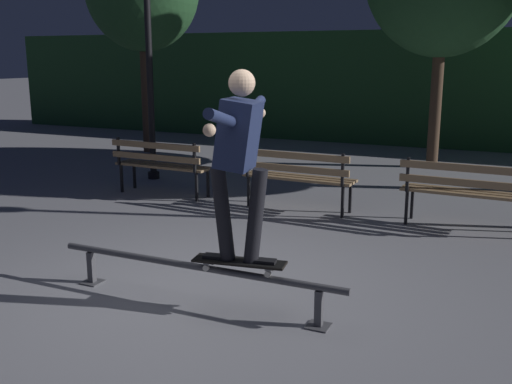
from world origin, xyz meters
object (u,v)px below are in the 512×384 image
(grind_rail, at_px, (195,272))
(lamp_post_left, at_px, (148,34))
(park_bench_right_center, at_px, (467,188))
(skateboarder, at_px, (239,150))
(park_bench_leftmost, at_px, (160,162))
(park_bench_left_center, at_px, (296,173))
(skateboard, at_px, (239,262))

(grind_rail, xyz_separation_m, lamp_post_left, (-3.44, 4.41, 2.20))
(grind_rail, bearing_deg, park_bench_right_center, 60.48)
(skateboarder, xyz_separation_m, park_bench_leftmost, (-3.01, 3.34, -0.84))
(skateboarder, bearing_deg, lamp_post_left, 131.31)
(lamp_post_left, bearing_deg, park_bench_left_center, -18.95)
(park_bench_leftmost, bearing_deg, skateboard, -48.03)
(skateboard, height_order, skateboarder, skateboarder)
(park_bench_leftmost, xyz_separation_m, park_bench_left_center, (2.23, 0.00, 0.00))
(park_bench_right_center, bearing_deg, skateboarder, -113.56)
(skateboarder, xyz_separation_m, park_bench_right_center, (1.46, 3.34, -0.84))
(skateboarder, relative_size, park_bench_left_center, 0.97)
(skateboard, distance_m, skateboarder, 0.94)
(skateboard, distance_m, park_bench_leftmost, 4.50)
(park_bench_left_center, xyz_separation_m, lamp_post_left, (-3.10, 1.06, 1.94))
(park_bench_leftmost, bearing_deg, skateboarder, -48.00)
(grind_rail, height_order, park_bench_leftmost, park_bench_leftmost)
(skateboard, height_order, lamp_post_left, lamp_post_left)
(park_bench_leftmost, height_order, park_bench_right_center, same)
(grind_rail, height_order, lamp_post_left, lamp_post_left)
(park_bench_left_center, height_order, park_bench_right_center, same)
(park_bench_leftmost, relative_size, lamp_post_left, 0.41)
(skateboarder, relative_size, park_bench_right_center, 0.97)
(grind_rail, distance_m, park_bench_left_center, 3.37)
(skateboarder, xyz_separation_m, lamp_post_left, (-3.87, 4.41, 1.11))
(skateboard, xyz_separation_m, park_bench_left_center, (-0.77, 3.34, 0.10))
(park_bench_leftmost, height_order, park_bench_left_center, same)
(skateboard, relative_size, lamp_post_left, 0.21)
(skateboarder, relative_size, park_bench_leftmost, 0.97)
(park_bench_right_center, relative_size, lamp_post_left, 0.41)
(park_bench_leftmost, relative_size, park_bench_right_center, 1.00)
(lamp_post_left, bearing_deg, park_bench_leftmost, -50.94)
(park_bench_right_center, height_order, lamp_post_left, lamp_post_left)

